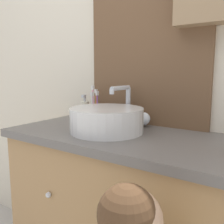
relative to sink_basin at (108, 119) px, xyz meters
name	(u,v)px	position (x,y,z in m)	size (l,w,h in m)	color
wall_back	(162,46)	(0.13, 0.28, 0.34)	(3.20, 0.18, 2.50)	beige
sink_basin	(108,119)	(0.00, 0.00, 0.00)	(0.33, 0.38, 0.20)	silver
toothbrush_holder	(95,112)	(-0.21, 0.17, -0.01)	(0.08, 0.08, 0.19)	silver
soap_dispenser	(85,110)	(-0.29, 0.19, 0.00)	(0.05, 0.05, 0.14)	beige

